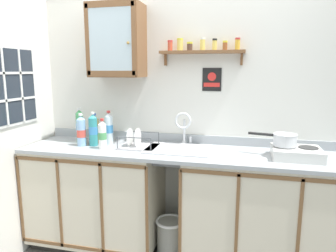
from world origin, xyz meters
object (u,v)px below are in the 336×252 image
object	(u,v)px
bottle_opaque_white_3	(102,135)
dish_rack	(137,144)
bottle_water_clear_1	(109,129)
bottle_juice_amber_5	(95,129)
sink	(179,151)
saucepan	(284,139)
hot_plate_stove	(296,153)
bottle_detergent_teal_2	(93,130)
bottle_water_blue_0	(81,131)
warning_sign	(212,80)
wall_cabinet	(117,41)
trash_bin	(170,238)
bottle_soda_green_4	(80,126)

from	to	relation	value
bottle_opaque_white_3	dish_rack	bearing A→B (deg)	22.92
bottle_water_clear_1	bottle_juice_amber_5	distance (m)	0.17
sink	saucepan	bearing A→B (deg)	-1.84
hot_plate_stove	bottle_detergent_teal_2	distance (m)	1.71
sink	bottle_juice_amber_5	xyz separation A→B (m)	(-0.81, 0.05, 0.14)
bottle_detergent_teal_2	saucepan	bearing A→B (deg)	0.80
bottle_water_blue_0	warning_sign	bearing A→B (deg)	16.82
bottle_opaque_white_3	bottle_juice_amber_5	distance (m)	0.25
wall_cabinet	warning_sign	xyz separation A→B (m)	(0.83, 0.14, -0.34)
sink	bottle_opaque_white_3	distance (m)	0.67
bottle_water_blue_0	trash_bin	xyz separation A→B (m)	(0.82, -0.02, -0.91)
bottle_detergent_teal_2	bottle_water_blue_0	bearing A→B (deg)	-163.31
bottle_juice_amber_5	wall_cabinet	size ratio (longest dim) A/B	0.44
hot_plate_stove	sink	bearing A→B (deg)	176.86
saucepan	bottle_soda_green_4	distance (m)	1.80
bottle_detergent_teal_2	trash_bin	world-z (taller)	bottle_detergent_teal_2
bottle_soda_green_4	dish_rack	world-z (taller)	bottle_soda_green_4
dish_rack	wall_cabinet	bearing A→B (deg)	149.10
bottle_detergent_teal_2	wall_cabinet	xyz separation A→B (m)	(0.18, 0.17, 0.78)
dish_rack	trash_bin	world-z (taller)	dish_rack
hot_plate_stove	bottle_soda_green_4	size ratio (longest dim) A/B	1.11
bottle_juice_amber_5	trash_bin	size ratio (longest dim) A/B	0.78
sink	hot_plate_stove	size ratio (longest dim) A/B	1.52
bottle_soda_green_4	bottle_water_clear_1	bearing A→B (deg)	-6.32
hot_plate_stove	bottle_juice_amber_5	world-z (taller)	bottle_juice_amber_5
bottle_soda_green_4	warning_sign	world-z (taller)	warning_sign
dish_rack	wall_cabinet	xyz separation A→B (m)	(-0.22, 0.13, 0.89)
dish_rack	bottle_water_blue_0	bearing A→B (deg)	-172.95
bottle_soda_green_4	bottle_water_blue_0	bearing A→B (deg)	-56.22
sink	bottle_opaque_white_3	size ratio (longest dim) A/B	2.07
dish_rack	bottle_opaque_white_3	bearing A→B (deg)	-157.08
hot_plate_stove	wall_cabinet	bearing A→B (deg)	173.76
sink	bottle_water_blue_0	distance (m)	0.89
bottle_water_clear_1	bottle_soda_green_4	size ratio (longest dim) A/B	0.96
hot_plate_stove	wall_cabinet	distance (m)	1.77
sink	warning_sign	distance (m)	0.70
sink	dish_rack	size ratio (longest dim) A/B	1.70
warning_sign	bottle_juice_amber_5	bearing A→B (deg)	-169.03
hot_plate_stove	bottle_juice_amber_5	xyz separation A→B (m)	(-1.75, 0.10, 0.08)
bottle_detergent_teal_2	dish_rack	xyz separation A→B (m)	(0.41, 0.03, -0.11)
sink	bottle_opaque_white_3	world-z (taller)	sink
bottle_detergent_teal_2	warning_sign	bearing A→B (deg)	16.83
trash_bin	bottle_opaque_white_3	bearing A→B (deg)	-176.81
sink	saucepan	distance (m)	0.86
sink	bottle_water_blue_0	size ratio (longest dim) A/B	1.87
bottle_water_blue_0	bottle_soda_green_4	bearing A→B (deg)	123.78
dish_rack	warning_sign	bearing A→B (deg)	24.24
bottle_soda_green_4	wall_cabinet	world-z (taller)	wall_cabinet
bottle_soda_green_4	trash_bin	xyz separation A→B (m)	(0.91, -0.15, -0.93)
bottle_opaque_white_3	wall_cabinet	bearing A→B (deg)	77.98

